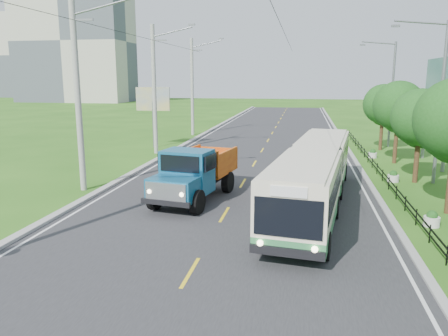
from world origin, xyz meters
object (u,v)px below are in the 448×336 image
(streetlight_mid, at_px, (438,97))
(tree_back, at_px, (384,106))
(tree_fifth, at_px, (399,109))
(billboard_left, at_px, (153,103))
(billboard_right, at_px, (439,87))
(bus, at_px, (315,172))
(dump_truck, at_px, (195,170))
(pole_near, at_px, (78,95))
(planter_far, at_px, (373,154))
(planter_mid, at_px, (393,177))
(pole_mid, at_px, (155,89))
(tree_fourth, at_px, (420,121))
(streetlight_far, at_px, (390,91))
(planter_near, at_px, (432,219))
(pole_far, at_px, (193,87))

(streetlight_mid, bearing_deg, tree_back, 93.70)
(tree_fifth, height_order, billboard_left, tree_fifth)
(billboard_left, relative_size, billboard_right, 0.71)
(billboard_right, relative_size, bus, 0.49)
(billboard_right, height_order, dump_truck, billboard_right)
(pole_near, bearing_deg, planter_far, 37.63)
(planter_mid, bearing_deg, bus, -127.23)
(pole_mid, relative_size, billboard_left, 1.92)
(tree_fourth, xyz_separation_m, dump_truck, (-11.74, -5.94, -2.10))
(tree_fourth, relative_size, streetlight_far, 0.60)
(tree_fifth, height_order, planter_near, tree_fifth)
(pole_mid, relative_size, bus, 0.68)
(tree_fourth, bearing_deg, streetlight_far, 86.75)
(tree_fifth, bearing_deg, bus, -115.79)
(pole_near, relative_size, tree_fifth, 1.72)
(planter_near, xyz_separation_m, billboard_left, (-18.10, 18.00, 3.58))
(tree_fourth, relative_size, planter_near, 8.06)
(tree_fourth, height_order, planter_mid, tree_fourth)
(pole_mid, distance_m, streetlight_mid, 20.16)
(tree_back, relative_size, billboard_left, 1.06)
(tree_fourth, height_order, planter_near, tree_fourth)
(pole_mid, bearing_deg, planter_far, 3.39)
(planter_near, distance_m, planter_mid, 8.00)
(pole_near, relative_size, planter_near, 14.93)
(planter_mid, height_order, dump_truck, dump_truck)
(pole_near, relative_size, tree_fourth, 1.85)
(pole_far, bearing_deg, pole_mid, -90.00)
(tree_fourth, relative_size, bus, 0.37)
(pole_far, distance_m, bus, 28.17)
(streetlight_mid, distance_m, planter_near, 9.46)
(streetlight_far, xyz_separation_m, billboard_right, (1.66, -8.00, 0.44))
(streetlight_far, bearing_deg, planter_near, -95.30)
(tree_fifth, xyz_separation_m, billboard_right, (2.44, -0.14, 1.49))
(dump_truck, bearing_deg, planter_far, 62.65)
(billboard_left, distance_m, bus, 21.12)
(pole_near, bearing_deg, streetlight_far, 45.14)
(tree_fifth, relative_size, planter_mid, 8.66)
(streetlight_mid, height_order, dump_truck, streetlight_mid)
(tree_fifth, distance_m, planter_far, 4.21)
(streetlight_far, bearing_deg, billboard_right, -78.29)
(tree_fourth, distance_m, streetlight_far, 13.94)
(pole_far, bearing_deg, bus, -64.21)
(streetlight_far, relative_size, bus, 0.61)
(streetlight_mid, relative_size, streetlight_far, 1.00)
(pole_far, distance_m, tree_fourth, 26.20)
(streetlight_mid, bearing_deg, tree_fourth, 169.85)
(pole_near, height_order, dump_truck, pole_near)
(bus, bearing_deg, planter_near, -13.57)
(streetlight_far, bearing_deg, planter_mid, -98.30)
(planter_mid, distance_m, billboard_left, 20.99)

